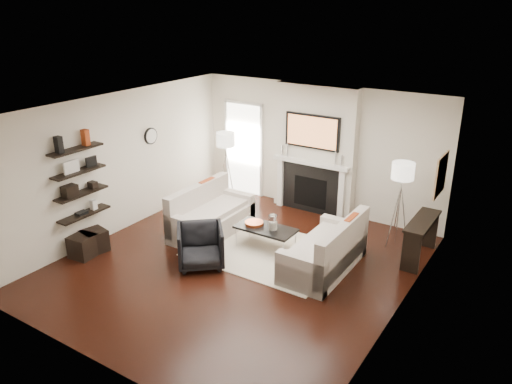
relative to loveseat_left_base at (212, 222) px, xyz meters
The scene contains 71 objects.
room_envelope 1.80m from the loveseat_left_base, 34.73° to the right, with size 6.00×6.00×6.00m.
chimney_breast 2.64m from the loveseat_left_base, 61.22° to the left, with size 1.80×0.25×2.70m, color silver.
fireplace_surround 2.28m from the loveseat_left_base, 59.57° to the left, with size 1.30×0.02×1.04m, color black.
firebox 2.27m from the loveseat_left_base, 59.50° to the left, with size 0.75×0.02×0.65m, color black.
mantel_pilaster_l 1.99m from the loveseat_left_base, 77.53° to the left, with size 0.12×0.08×1.10m, color white.
mantel_pilaster_r 2.70m from the loveseat_left_base, 45.81° to the left, with size 0.12×0.08×1.10m, color white.
mantel_shelf 2.39m from the loveseat_left_base, 58.91° to the left, with size 1.70×0.18×0.07m, color white.
tv_body 2.73m from the loveseat_left_base, 59.24° to the left, with size 1.20×0.06×0.70m, color black.
tv_screen 2.71m from the loveseat_left_base, 58.82° to the left, with size 1.10×0.01×0.62m, color #BF723F.
candlestick_l_tall 2.28m from the loveseat_left_base, 72.70° to the left, with size 0.04×0.04×0.30m, color silver.
candlestick_l_short 2.23m from the loveseat_left_base, 76.33° to the left, with size 0.04×0.04×0.24m, color silver.
candlestick_r_tall 2.78m from the loveseat_left_base, 48.39° to the left, with size 0.04×0.04×0.30m, color silver.
candlestick_r_short 2.85m from the loveseat_left_base, 46.28° to the left, with size 0.04×0.04×0.24m, color silver.
hallway_panel 2.45m from the loveseat_left_base, 107.89° to the left, with size 0.90×0.02×2.10m, color white.
door_trim_l 2.61m from the loveseat_left_base, 118.69° to the left, with size 0.06×0.06×2.16m, color white.
door_trim_r 2.34m from the loveseat_left_base, 95.96° to the left, with size 0.06×0.06×2.16m, color white.
door_trim_top 2.98m from the loveseat_left_base, 108.05° to the left, with size 1.02×0.06×0.06m, color white.
rug 1.35m from the loveseat_left_base, ahead, with size 2.60×2.00×0.01m, color beige.
loveseat_left_base is the anchor object (origin of this frame).
loveseat_left_back 0.46m from the loveseat_left_base, behind, with size 0.18×1.80×0.80m, color beige.
loveseat_left_arm_n 0.81m from the loveseat_left_base, 90.00° to the right, with size 0.85×0.18×0.60m, color beige.
loveseat_left_arm_s 0.81m from the loveseat_left_base, 90.00° to the left, with size 0.85×0.18×0.60m, color beige.
loveseat_left_cushion 0.26m from the loveseat_left_base, ahead, with size 0.63×1.44×0.10m, color beige.
pillow_left_orange 0.69m from the loveseat_left_base, 138.15° to the left, with size 0.10×0.42×0.42m, color maroon.
pillow_left_charcoal 0.68m from the loveseat_left_base, 138.15° to the right, with size 0.10×0.40×0.40m, color black.
loveseat_right_base 2.46m from the loveseat_left_base, ahead, with size 0.85×1.80×0.42m, color beige.
loveseat_right_back 2.81m from the loveseat_left_base, ahead, with size 0.18×1.80×0.80m, color beige.
loveseat_right_arm_n 2.63m from the loveseat_left_base, 20.98° to the right, with size 0.85×0.18×0.60m, color beige.
loveseat_right_arm_s 2.55m from the loveseat_left_base, 15.51° to the left, with size 0.85×0.18×0.60m, color beige.
loveseat_right_cushion 2.42m from the loveseat_left_base, ahead, with size 0.63×1.44×0.10m, color beige.
pillow_right_orange 2.84m from the loveseat_left_base, ahead, with size 0.10×0.42×0.42m, color maroon.
pillow_right_charcoal 2.87m from the loveseat_left_base, ahead, with size 0.10×0.40×0.40m, color black.
coffee_table 1.25m from the loveseat_left_base, ahead, with size 1.10×0.55×0.04m, color black.
coffee_leg_nw 0.77m from the loveseat_left_base, 17.58° to the right, with size 0.02×0.02×0.38m, color silver.
coffee_leg_ne 1.75m from the loveseat_left_base, ahead, with size 0.02×0.02×0.38m, color silver.
coffee_leg_sw 0.77m from the loveseat_left_base, 15.61° to the left, with size 0.02×0.02×0.38m, color silver.
coffee_leg_se 1.75m from the loveseat_left_base, ahead, with size 0.02×0.02×0.38m, color silver.
hurricane_glass 1.43m from the loveseat_left_base, ahead, with size 0.16×0.16×0.28m, color white.
hurricane_candle 1.42m from the loveseat_left_base, ahead, with size 0.11×0.11×0.16m, color white.
copper_bowl 1.02m from the loveseat_left_base, ahead, with size 0.34×0.34×0.06m, color #AA411C.
armchair 1.30m from the loveseat_left_base, 61.18° to the right, with size 0.76×0.71×0.78m, color black.
lamp_left_post 1.68m from the loveseat_left_base, 115.66° to the left, with size 0.02×0.02×1.20m, color silver.
lamp_left_shade 2.05m from the loveseat_left_base, 115.66° to the left, with size 0.40×0.40×0.30m, color white.
lamp_left_leg_a 1.63m from the loveseat_left_base, 112.08° to the left, with size 0.02×0.02×1.25m, color silver.
lamp_left_leg_b 1.78m from the loveseat_left_base, 115.94° to the left, with size 0.02×0.02×1.25m, color silver.
lamp_left_leg_c 1.62m from the loveseat_left_base, 118.98° to the left, with size 0.02×0.02×1.25m, color silver.
lamp_right_post 3.52m from the loveseat_left_base, 24.13° to the left, with size 0.02×0.02×1.20m, color silver.
lamp_right_shade 3.71m from the loveseat_left_base, 24.13° to the left, with size 0.40×0.40×0.30m, color white.
lamp_right_leg_a 3.62m from the loveseat_left_base, 23.42° to the left, with size 0.02×0.02×1.25m, color silver.
lamp_right_leg_b 3.51m from the loveseat_left_base, 25.93° to the left, with size 0.02×0.02×1.25m, color silver.
lamp_right_leg_c 3.43m from the loveseat_left_base, 23.05° to the left, with size 0.02×0.02×1.25m, color silver.
console_top 3.91m from the loveseat_left_base, 16.60° to the left, with size 0.35×1.20×0.04m, color black.
console_leg_n 3.76m from the loveseat_left_base, ahead, with size 0.30×0.04×0.71m, color black.
console_leg_s 4.07m from the loveseat_left_base, 24.04° to the left, with size 0.30×0.04×0.71m, color black.
wall_art 4.29m from the loveseat_left_base, 17.98° to the left, with size 0.03×0.70×0.70m, color tan.
shelf_bottom 2.37m from the loveseat_left_base, 129.47° to the right, with size 0.25×1.00×0.04m, color black.
shelf_lower 2.49m from the loveseat_left_base, 129.47° to the right, with size 0.25×1.00×0.04m, color black.
shelf_upper 2.66m from the loveseat_left_base, 129.47° to the right, with size 0.25×1.00×0.04m, color black.
shelf_top 2.87m from the loveseat_left_base, 129.47° to the right, with size 0.25×1.00×0.04m, color black.
decor_magfile_a 3.17m from the loveseat_left_base, 125.05° to the right, with size 0.12×0.10×0.28m, color black.
decor_magfile_b 2.83m from the loveseat_left_base, 133.37° to the right, with size 0.12×0.10×0.28m, color maroon.
decor_frame_a 2.81m from the loveseat_left_base, 127.47° to the right, with size 0.04×0.30×0.22m, color white.
decor_frame_b 2.53m from the loveseat_left_base, 134.46° to the right, with size 0.04×0.22×0.18m, color black.
decor_wine_rack 2.70m from the loveseat_left_base, 126.12° to the right, with size 0.18×0.25×0.20m, color black.
decor_box_small 2.34m from the loveseat_left_base, 133.86° to the right, with size 0.15×0.12×0.12m, color black.
decor_books 2.43m from the loveseat_left_base, 128.60° to the right, with size 0.14×0.20×0.05m, color black.
decor_box_tall 2.24m from the loveseat_left_base, 133.17° to the right, with size 0.10×0.10×0.18m, color white.
clock_rim 2.18m from the loveseat_left_base, behind, with size 0.34×0.34×0.04m, color black.
clock_face 2.16m from the loveseat_left_base, behind, with size 0.29×0.29×0.01m, color white.
ottoman_near 2.21m from the loveseat_left_base, 126.89° to the right, with size 0.40×0.40×0.40m, color black.
ottoman_far 2.42m from the loveseat_left_base, 123.23° to the right, with size 0.40×0.40×0.40m, color black.
Camera 1 is at (4.37, -6.21, 4.27)m, focal length 35.00 mm.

